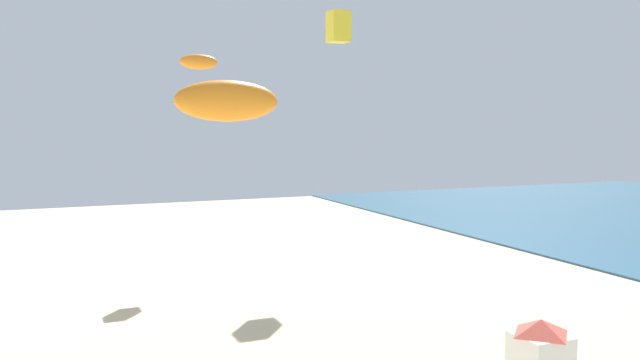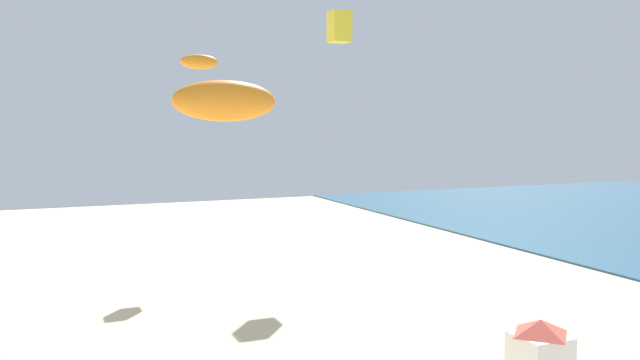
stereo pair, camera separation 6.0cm
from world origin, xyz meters
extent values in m
cube|color=white|center=(9.05, 13.21, 1.70)|extent=(1.10, 1.10, 1.00)
pyramid|color=#D14C3D|center=(9.05, 13.21, 2.38)|extent=(1.10, 1.10, 0.35)
cube|color=yellow|center=(12.77, 32.14, 11.79)|extent=(0.98, 0.98, 1.54)
cube|color=blue|center=(6.41, 32.69, 8.03)|extent=(0.73, 0.73, 1.14)
ellipsoid|color=orange|center=(4.49, 26.91, 9.29)|extent=(1.46, 0.41, 0.57)
ellipsoid|color=orange|center=(1.21, 10.84, 7.24)|extent=(1.47, 0.41, 0.57)
camera|label=1|loc=(-1.19, 1.98, 6.91)|focal=36.71mm
camera|label=2|loc=(-1.14, 1.96, 6.91)|focal=36.71mm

